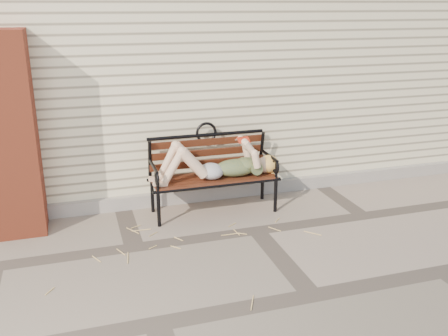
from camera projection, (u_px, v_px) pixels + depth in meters
name	position (u px, v px, depth m)	size (l,w,h in m)	color
ground	(257.00, 231.00, 5.12)	(80.00, 80.00, 0.00)	gray
house_wall	(187.00, 54.00, 7.36)	(8.00, 4.00, 3.00)	#F5EAC0
foundation_strip	(228.00, 191.00, 5.97)	(8.00, 0.10, 0.15)	#A39C93
brick_pillar	(10.00, 135.00, 4.84)	(0.50, 0.50, 2.00)	#A64025
garden_bench	(211.00, 163.00, 5.50)	(1.48, 0.59, 0.96)	black
reading_woman	(215.00, 164.00, 5.39)	(1.40, 0.32, 0.44)	#0A384A
straw_scatter	(213.00, 251.00, 4.68)	(2.87, 1.50, 0.01)	#E2BB6E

